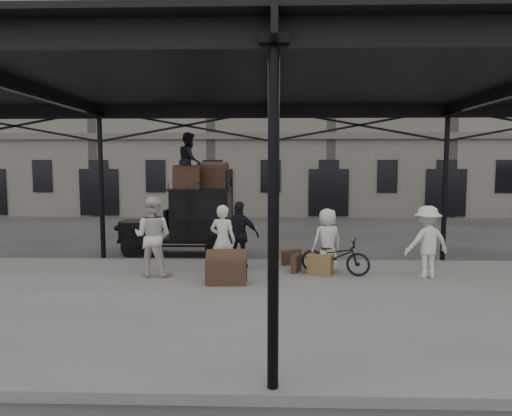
# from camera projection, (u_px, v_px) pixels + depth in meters

# --- Properties ---
(ground) EXTENTS (120.00, 120.00, 0.00)m
(ground) POSITION_uv_depth(u_px,v_px,m) (271.00, 281.00, 11.47)
(ground) COLOR #383533
(ground) RESTS_ON ground
(platform) EXTENTS (28.00, 8.00, 0.15)m
(platform) POSITION_uv_depth(u_px,v_px,m) (272.00, 302.00, 9.47)
(platform) COLOR slate
(platform) RESTS_ON ground
(canopy) EXTENTS (22.50, 9.00, 4.74)m
(canopy) POSITION_uv_depth(u_px,v_px,m) (272.00, 83.00, 9.33)
(canopy) COLOR black
(canopy) RESTS_ON ground
(building_frontage) EXTENTS (64.00, 8.00, 14.00)m
(building_frontage) POSITION_uv_depth(u_px,v_px,m) (271.00, 100.00, 28.73)
(building_frontage) COLOR slate
(building_frontage) RESTS_ON ground
(taxi) EXTENTS (3.65, 1.55, 2.18)m
(taxi) POSITION_uv_depth(u_px,v_px,m) (192.00, 219.00, 14.59)
(taxi) COLOR black
(taxi) RESTS_ON ground
(porter_left) EXTENTS (0.74, 0.57, 1.79)m
(porter_left) POSITION_uv_depth(u_px,v_px,m) (223.00, 240.00, 11.33)
(porter_left) COLOR silver
(porter_left) RESTS_ON platform
(porter_midleft) EXTENTS (1.07, 0.89, 1.99)m
(porter_midleft) POSITION_uv_depth(u_px,v_px,m) (153.00, 236.00, 11.35)
(porter_midleft) COLOR silver
(porter_midleft) RESTS_ON platform
(porter_centre) EXTENTS (0.95, 0.79, 1.66)m
(porter_centre) POSITION_uv_depth(u_px,v_px,m) (327.00, 240.00, 11.73)
(porter_centre) COLOR beige
(porter_centre) RESTS_ON platform
(porter_official) EXTENTS (1.14, 0.69, 1.81)m
(porter_official) POSITION_uv_depth(u_px,v_px,m) (240.00, 235.00, 12.10)
(porter_official) COLOR black
(porter_official) RESTS_ON platform
(porter_right) EXTENTS (1.28, 0.93, 1.77)m
(porter_right) POSITION_uv_depth(u_px,v_px,m) (427.00, 242.00, 11.17)
(porter_right) COLOR silver
(porter_right) RESTS_ON platform
(bicycle) EXTENTS (1.86, 1.16, 0.92)m
(bicycle) POSITION_uv_depth(u_px,v_px,m) (335.00, 256.00, 11.54)
(bicycle) COLOR black
(bicycle) RESTS_ON platform
(porter_roof) EXTENTS (0.74, 0.91, 1.75)m
(porter_roof) POSITION_uv_depth(u_px,v_px,m) (189.00, 160.00, 14.32)
(porter_roof) COLOR black
(porter_roof) RESTS_ON taxi
(steamer_trunk_roof_near) EXTENTS (0.84, 0.52, 0.61)m
(steamer_trunk_roof_near) POSITION_uv_depth(u_px,v_px,m) (187.00, 179.00, 14.22)
(steamer_trunk_roof_near) COLOR #473020
(steamer_trunk_roof_near) RESTS_ON taxi
(steamer_trunk_roof_far) EXTENTS (1.01, 0.70, 0.69)m
(steamer_trunk_roof_far) POSITION_uv_depth(u_px,v_px,m) (213.00, 177.00, 14.65)
(steamer_trunk_roof_far) COLOR #473020
(steamer_trunk_roof_far) RESTS_ON taxi
(steamer_trunk_platform) EXTENTS (0.95, 0.61, 0.67)m
(steamer_trunk_platform) POSITION_uv_depth(u_px,v_px,m) (227.00, 269.00, 10.66)
(steamer_trunk_platform) COLOR #473020
(steamer_trunk_platform) RESTS_ON platform
(wicker_hamper) EXTENTS (0.72, 0.63, 0.50)m
(wicker_hamper) POSITION_uv_depth(u_px,v_px,m) (321.00, 264.00, 11.58)
(wicker_hamper) COLOR olive
(wicker_hamper) RESTS_ON platform
(suitcase_upright) EXTENTS (0.32, 0.62, 0.45)m
(suitcase_upright) POSITION_uv_depth(u_px,v_px,m) (296.00, 263.00, 11.85)
(suitcase_upright) COLOR #473020
(suitcase_upright) RESTS_ON platform
(suitcase_flat) EXTENTS (0.59, 0.44, 0.40)m
(suitcase_flat) POSITION_uv_depth(u_px,v_px,m) (291.00, 257.00, 12.72)
(suitcase_flat) COLOR #473020
(suitcase_flat) RESTS_ON platform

